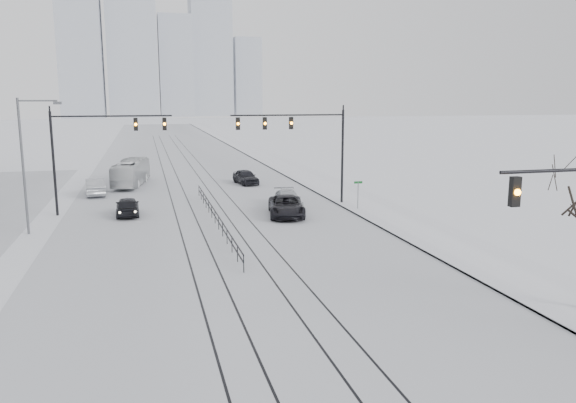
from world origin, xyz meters
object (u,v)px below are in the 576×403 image
at_px(box_truck, 131,173).
at_px(sedan_nb_far, 246,177).
at_px(sedan_sb_inner, 127,206).
at_px(sedan_sb_outer, 95,187).
at_px(sedan_nb_front, 286,206).
at_px(sedan_nb_right, 288,200).

bearing_deg(box_truck, sedan_nb_far, -179.37).
bearing_deg(sedan_sb_inner, sedan_sb_outer, -74.43).
xyz_separation_m(sedan_sb_inner, sedan_nb_front, (11.84, -3.25, 0.05)).
bearing_deg(sedan_nb_front, sedan_sb_outer, 148.02).
xyz_separation_m(sedan_sb_outer, sedan_nb_front, (14.97, -13.56, -0.01)).
bearing_deg(sedan_nb_front, sedan_nb_far, 100.64).
xyz_separation_m(sedan_sb_inner, sedan_sb_outer, (-3.13, 10.31, 0.06)).
relative_size(sedan_sb_inner, sedan_nb_front, 0.76).
height_order(sedan_sb_inner, box_truck, box_truck).
xyz_separation_m(sedan_nb_right, sedan_nb_far, (-1.03, 13.90, 0.05)).
height_order(sedan_sb_inner, sedan_nb_far, sedan_nb_far).
bearing_deg(sedan_sb_outer, box_truck, -126.26).
bearing_deg(box_truck, sedan_nb_right, 139.04).
relative_size(sedan_nb_right, box_truck, 0.52).
height_order(sedan_nb_far, box_truck, box_truck).
xyz_separation_m(sedan_sb_outer, sedan_nb_far, (14.83, 3.35, -0.03)).
height_order(sedan_nb_right, box_truck, box_truck).
relative_size(sedan_nb_right, sedan_nb_far, 1.10).
bearing_deg(box_truck, sedan_nb_front, 132.40).
relative_size(sedan_sb_outer, box_truck, 0.51).
relative_size(sedan_sb_inner, sedan_sb_outer, 0.89).
distance_m(sedan_nb_right, sedan_nb_far, 13.94).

